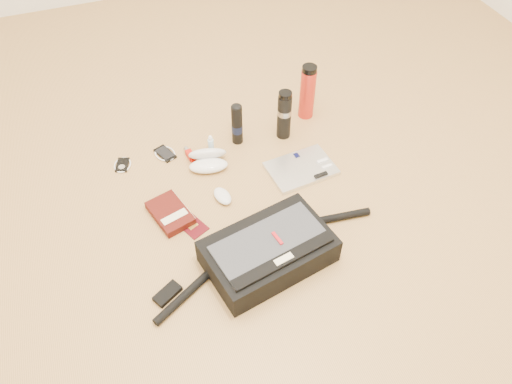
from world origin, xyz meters
The scene contains 14 objects.
ground centered at (0.00, 0.00, 0.00)m, with size 4.00×4.00×0.00m, color #B4874B.
messenger_bag centered at (-0.02, -0.25, 0.06)m, with size 0.93×0.37×0.13m.
laptop centered at (0.29, 0.15, 0.01)m, with size 0.30×0.22×0.03m.
book centered at (-0.31, 0.09, 0.02)m, with size 0.18×0.22×0.04m.
passport centered at (-0.24, 0.01, 0.00)m, with size 0.12×0.13×0.01m.
mouse centered at (-0.09, 0.11, 0.02)m, with size 0.08×0.11×0.03m.
sunglasses_case centered at (-0.09, 0.32, 0.03)m, with size 0.20×0.17×0.10m.
ipod centered at (-0.44, 0.45, 0.00)m, with size 0.10×0.10×0.01m.
phone centered at (-0.25, 0.45, 0.01)m, with size 0.11×0.12×0.01m.
inhaler centered at (-0.15, 0.40, 0.01)m, with size 0.03×0.10×0.03m.
spray_bottle centered at (-0.05, 0.39, 0.04)m, with size 0.03×0.03×0.10m.
aerosol_can centered at (0.09, 0.42, 0.11)m, with size 0.06×0.06×0.21m.
thermos_black centered at (0.30, 0.39, 0.12)m, with size 0.08×0.08×0.25m.
thermos_red centered at (0.46, 0.49, 0.14)m, with size 0.09×0.09×0.28m.
Camera 1 is at (-0.43, -1.23, 1.57)m, focal length 35.00 mm.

